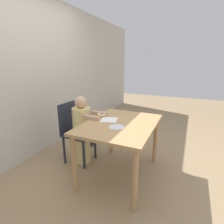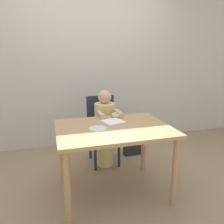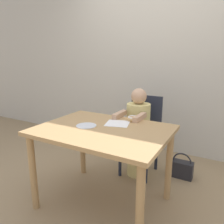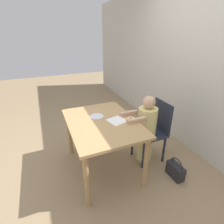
# 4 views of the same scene
# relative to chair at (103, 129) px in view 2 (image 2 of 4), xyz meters

# --- Properties ---
(ground_plane) EXTENTS (12.00, 12.00, 0.00)m
(ground_plane) POSITION_rel_chair_xyz_m (-0.07, -0.75, -0.47)
(ground_plane) COLOR #997F5B
(wall_back) EXTENTS (8.00, 0.05, 2.50)m
(wall_back) POSITION_rel_chair_xyz_m (-0.07, 0.74, 0.78)
(wall_back) COLOR beige
(wall_back) RESTS_ON ground_plane
(dining_table) EXTENTS (1.13, 0.84, 0.74)m
(dining_table) POSITION_rel_chair_xyz_m (-0.07, -0.75, 0.17)
(dining_table) COLOR tan
(dining_table) RESTS_ON ground_plane
(chair) EXTENTS (0.38, 0.41, 0.90)m
(chair) POSITION_rel_chair_xyz_m (0.00, 0.00, 0.00)
(chair) COLOR #232838
(chair) RESTS_ON ground_plane
(child_figure) EXTENTS (0.27, 0.49, 1.02)m
(child_figure) POSITION_rel_chair_xyz_m (0.00, -0.12, 0.04)
(child_figure) COLOR #E0D17F
(child_figure) RESTS_ON ground_plane
(donut) EXTENTS (0.13, 0.13, 0.04)m
(donut) POSITION_rel_chair_xyz_m (0.07, -0.41, 0.30)
(donut) COLOR tan
(donut) RESTS_ON dining_table
(napkin) EXTENTS (0.26, 0.26, 0.00)m
(napkin) POSITION_rel_chair_xyz_m (-0.02, -0.57, 0.28)
(napkin) COLOR white
(napkin) RESTS_ON dining_table
(handbag) EXTENTS (0.26, 0.11, 0.30)m
(handbag) POSITION_rel_chair_xyz_m (0.47, 0.07, -0.36)
(handbag) COLOR #232328
(handbag) RESTS_ON ground_plane
(plate) EXTENTS (0.18, 0.18, 0.01)m
(plate) POSITION_rel_chair_xyz_m (-0.23, -0.77, 0.28)
(plate) COLOR silver
(plate) RESTS_ON dining_table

